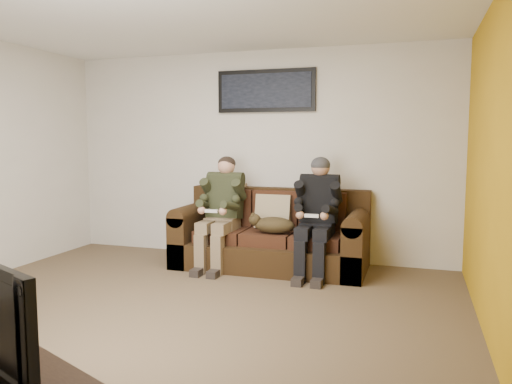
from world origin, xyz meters
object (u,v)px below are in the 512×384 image
(framed_poster, at_px, (266,91))
(person_right, at_px, (317,209))
(sofa, at_px, (272,238))
(cat, at_px, (273,225))
(television, at_px, (8,313))
(person_left, at_px, (221,205))

(framed_poster, bearing_deg, person_right, -36.57)
(sofa, bearing_deg, person_right, -17.97)
(person_right, xyz_separation_m, framed_poster, (-0.77, 0.57, 1.36))
(person_right, relative_size, cat, 1.99)
(cat, bearing_deg, person_right, 8.13)
(cat, distance_m, framed_poster, 1.71)
(person_right, relative_size, television, 1.38)
(cat, height_order, framed_poster, framed_poster)
(cat, relative_size, framed_poster, 0.53)
(sofa, height_order, cat, sofa)
(person_right, height_order, cat, person_right)
(cat, bearing_deg, sofa, 106.58)
(person_left, height_order, framed_poster, framed_poster)
(framed_poster, bearing_deg, television, -90.42)
(person_left, bearing_deg, sofa, 18.01)
(framed_poster, bearing_deg, cat, -66.75)
(person_left, bearing_deg, person_right, 0.02)
(sofa, xyz_separation_m, cat, (0.08, -0.26, 0.20))
(person_right, distance_m, framed_poster, 1.67)
(cat, height_order, television, television)
(sofa, xyz_separation_m, person_right, (0.57, -0.19, 0.39))
(person_left, distance_m, cat, 0.68)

